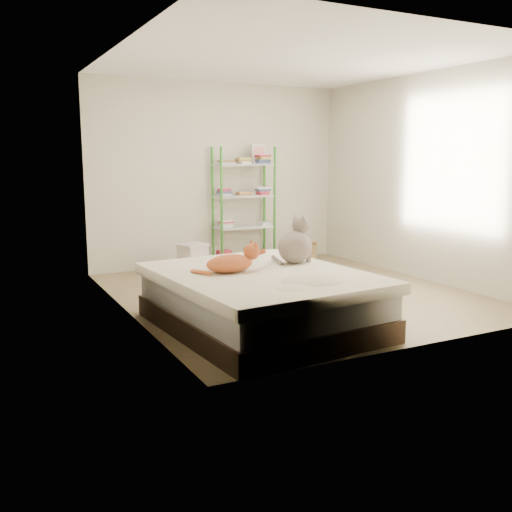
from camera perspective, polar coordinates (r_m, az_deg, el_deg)
room at (r=6.45m, az=3.67°, el=7.57°), size 3.81×4.21×2.61m
bed at (r=5.24m, az=0.52°, el=-4.43°), size 1.80×2.19×0.53m
orange_cat at (r=5.13m, az=-2.65°, el=-0.52°), size 0.53×0.29×0.21m
grey_cat at (r=5.58m, az=3.95°, el=1.60°), size 0.48×0.44×0.46m
shelf_unit at (r=8.28m, az=-1.19°, el=4.88°), size 0.88×0.36×1.74m
cardboard_box at (r=8.13m, az=4.23°, el=0.12°), size 0.66×0.69×0.42m
white_bin at (r=7.72m, az=-6.33°, el=-0.26°), size 0.44×0.41×0.41m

